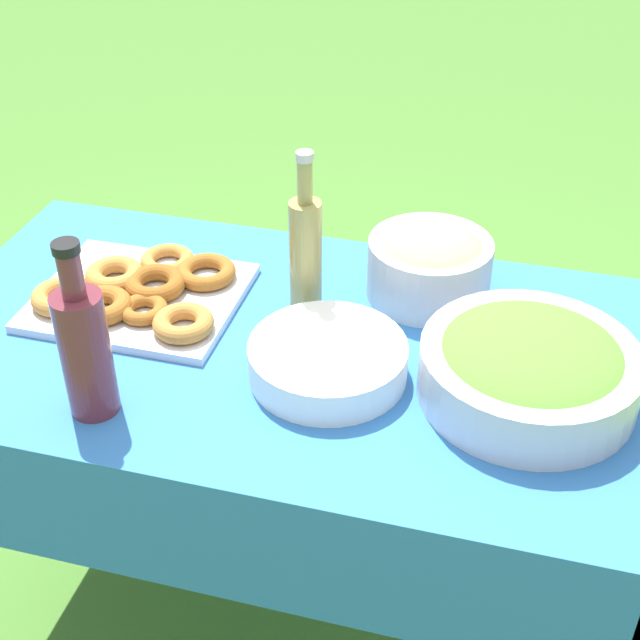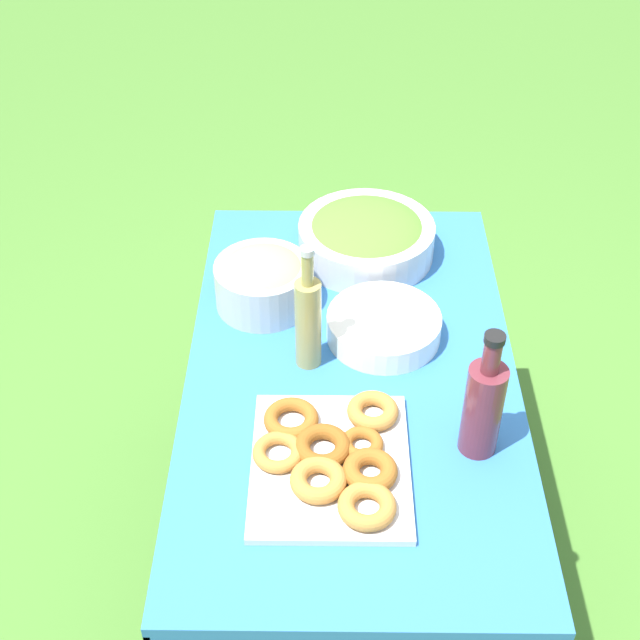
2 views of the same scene
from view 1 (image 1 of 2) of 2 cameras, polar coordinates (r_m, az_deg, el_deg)
name	(u,v)px [view 1 (image 1 of 2)]	position (r m, az deg, el deg)	size (l,w,h in m)	color
ground_plane	(285,618)	(2.10, -2.23, -18.52)	(14.00, 14.00, 0.00)	#477A2D
picnic_table	(277,391)	(1.62, -2.76, -4.55)	(1.25, 0.72, 0.78)	#2D6BB2
salad_bowl	(529,367)	(1.42, 13.24, -2.97)	(0.34, 0.34, 0.11)	silver
pasta_bowl	(430,262)	(1.63, 7.03, 3.70)	(0.23, 0.23, 0.13)	#B2B7BC
donut_platter	(140,293)	(1.65, -11.47, 1.72)	(0.37, 0.31, 0.05)	silver
plate_stack	(328,360)	(1.44, 0.50, -2.60)	(0.26, 0.26, 0.06)	white
olive_oil_bottle	(306,252)	(1.54, -0.93, 4.34)	(0.06, 0.06, 0.31)	#998E4C
wine_bottle	(85,348)	(1.37, -14.82, -1.74)	(0.08, 0.08, 0.30)	maroon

